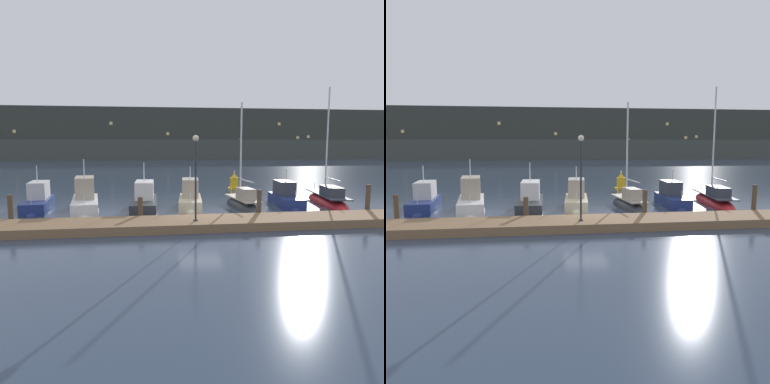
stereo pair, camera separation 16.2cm
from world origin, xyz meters
TOP-DOWN VIEW (x-y plane):
  - ground_plane at (0.00, 0.00)m, footprint 400.00×400.00m
  - dock at (0.00, -1.95)m, footprint 27.54×2.80m
  - mooring_pile_0 at (-10.42, -0.30)m, footprint 0.28×0.28m
  - mooring_pile_1 at (-3.47, -0.30)m, footprint 0.28×0.28m
  - mooring_pile_2 at (3.47, -0.30)m, footprint 0.28×0.28m
  - mooring_pile_3 at (10.42, -0.30)m, footprint 0.28×0.28m
  - motorboat_berth_1 at (-10.31, 4.85)m, footprint 2.10×5.61m
  - motorboat_berth_2 at (-7.06, 3.68)m, footprint 2.40×5.94m
  - motorboat_berth_3 at (-3.20, 3.38)m, footprint 2.06×5.93m
  - motorboat_berth_4 at (-0.02, 4.23)m, footprint 2.29×5.30m
  - sailboat_berth_5 at (3.66, 3.90)m, footprint 1.85×5.46m
  - motorboat_berth_6 at (6.98, 4.31)m, footprint 2.11×5.12m
  - sailboat_berth_7 at (10.43, 4.68)m, footprint 3.02×7.59m
  - channel_buoy at (5.64, 14.02)m, footprint 1.22×1.22m
  - dock_lamppost at (-0.62, -2.33)m, footprint 0.32×0.32m
  - hillside_backdrop at (0.15, 89.55)m, footprint 240.00×23.00m

SIDE VIEW (x-z plane):
  - ground_plane at x=0.00m, z-range 0.00..0.00m
  - sailboat_berth_7 at x=10.43m, z-range -4.47..4.76m
  - sailboat_berth_5 at x=3.66m, z-range -3.78..4.11m
  - dock at x=0.00m, z-range 0.00..0.45m
  - motorboat_berth_6 at x=6.98m, z-range -1.24..1.87m
  - motorboat_berth_4 at x=-0.02m, z-range -1.45..2.08m
  - motorboat_berth_1 at x=-10.31m, z-range -1.46..2.10m
  - motorboat_berth_3 at x=-3.20m, z-range -1.61..2.25m
  - motorboat_berth_2 at x=-7.06m, z-range -1.60..2.44m
  - channel_buoy at x=5.64m, z-range -0.25..1.53m
  - mooring_pile_1 at x=-3.47m, z-range 0.00..1.46m
  - mooring_pile_0 at x=-10.42m, z-range 0.00..1.72m
  - mooring_pile_2 at x=3.47m, z-range 0.00..1.75m
  - mooring_pile_3 at x=10.42m, z-range 0.00..1.95m
  - dock_lamppost at x=-0.62m, z-range 1.16..5.61m
  - hillside_backdrop at x=0.15m, z-range -0.55..13.59m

